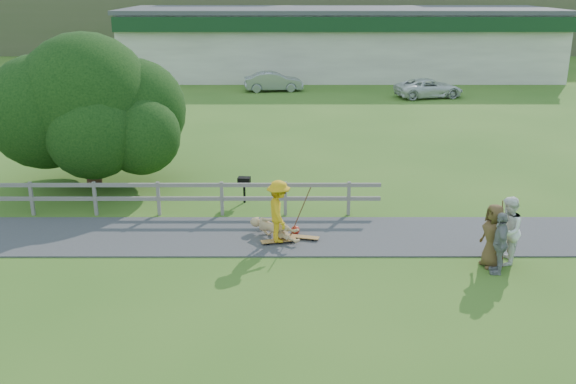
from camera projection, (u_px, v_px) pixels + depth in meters
name	position (u px, v px, depth m)	size (l,w,h in m)	color
ground	(285.00, 258.00, 17.23)	(260.00, 260.00, 0.00)	#35631C
path	(285.00, 236.00, 18.65)	(34.00, 3.00, 0.04)	#3B3B3D
fence	(139.00, 193.00, 20.14)	(15.05, 0.10, 1.10)	#635E57
strip_mall	(338.00, 42.00, 49.60)	(32.50, 10.75, 5.10)	#B8B0A2
skater_rider	(279.00, 215.00, 17.85)	(1.14, 0.66, 1.77)	gold
skater_fallen	(275.00, 228.00, 18.39)	(1.75, 0.42, 0.64)	tan
spectator_a	(507.00, 231.00, 16.62)	(0.89, 0.69, 1.83)	white
spectator_b	(500.00, 243.00, 16.10)	(0.95, 0.40, 1.63)	gray
spectator_c	(493.00, 236.00, 16.46)	(0.83, 0.54, 1.70)	brown
car_silver	(273.00, 82.00, 42.92)	(1.35, 3.89, 1.28)	#919497
car_white	(429.00, 88.00, 40.58)	(1.98, 4.30, 1.19)	white
tree	(90.00, 133.00, 22.89)	(7.63, 7.63, 3.79)	black
bbq	(244.00, 190.00, 21.38)	(0.41, 0.31, 0.88)	black
longboard_rider	(279.00, 242.00, 18.11)	(1.01, 0.25, 0.11)	#915F2F
longboard_fallen	(302.00, 238.00, 18.38)	(0.95, 0.23, 0.11)	#915F2F
helmet	(295.00, 230.00, 18.78)	(0.26, 0.26, 0.26)	red
pole_rider	(300.00, 211.00, 18.24)	(0.03, 0.03, 1.67)	brown
pole_spec_left	(503.00, 234.00, 16.38)	(0.03, 0.03, 1.84)	brown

